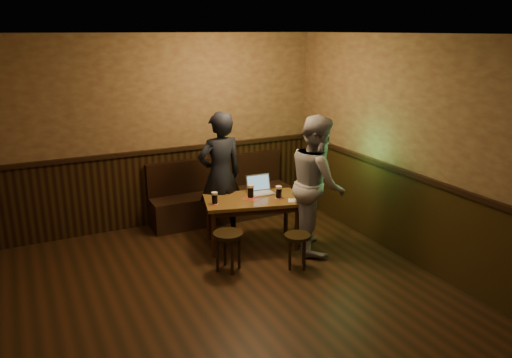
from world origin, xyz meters
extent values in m
cube|color=black|center=(0.00, 0.00, -0.01)|extent=(5.00, 6.00, 0.02)
cube|color=beige|center=(0.00, 0.00, 2.81)|extent=(5.00, 6.00, 0.02)
cube|color=olive|center=(0.00, 3.01, 1.40)|extent=(5.00, 0.02, 2.80)
cube|color=olive|center=(2.51, 0.00, 1.40)|extent=(0.02, 6.00, 2.80)
cube|color=black|center=(0.00, 2.98, 0.55)|extent=(4.98, 0.04, 1.10)
cube|color=black|center=(2.48, 0.00, 0.55)|extent=(0.04, 5.98, 1.10)
cube|color=black|center=(0.00, 2.95, 1.13)|extent=(4.98, 0.06, 0.06)
cube|color=black|center=(2.45, 0.00, 1.13)|extent=(0.06, 5.98, 0.06)
cube|color=black|center=(0.87, 2.71, 0.23)|extent=(2.20, 0.50, 0.45)
cube|color=black|center=(0.87, 2.91, 0.70)|extent=(2.20, 0.10, 0.50)
cube|color=brown|center=(0.87, 1.63, 0.65)|extent=(1.39, 1.01, 0.04)
cube|color=#331B0E|center=(0.87, 1.63, 0.58)|extent=(1.26, 0.88, 0.07)
cube|color=maroon|center=(0.87, 1.63, 0.67)|extent=(0.32, 0.32, 0.00)
cylinder|color=#331B0E|center=(0.26, 1.49, 0.31)|extent=(0.06, 0.06, 0.63)
cylinder|color=#331B0E|center=(0.41, 2.05, 0.31)|extent=(0.06, 0.06, 0.63)
cylinder|color=#331B0E|center=(1.34, 1.21, 0.31)|extent=(0.06, 0.06, 0.63)
cylinder|color=#331B0E|center=(1.48, 1.77, 0.31)|extent=(0.06, 0.06, 0.63)
cylinder|color=black|center=(0.29, 1.08, 0.47)|extent=(0.39, 0.39, 0.04)
cylinder|color=black|center=(0.43, 1.07, 0.24)|extent=(0.04, 0.04, 0.47)
cylinder|color=black|center=(0.30, 1.22, 0.24)|extent=(0.04, 0.04, 0.47)
cylinder|color=black|center=(0.15, 1.09, 0.24)|extent=(0.04, 0.04, 0.47)
cylinder|color=black|center=(0.28, 0.94, 0.24)|extent=(0.04, 0.04, 0.47)
cylinder|color=black|center=(1.08, 0.77, 0.42)|extent=(0.40, 0.40, 0.04)
cylinder|color=black|center=(1.20, 0.81, 0.21)|extent=(0.03, 0.03, 0.42)
cylinder|color=black|center=(1.04, 0.89, 0.21)|extent=(0.03, 0.03, 0.42)
cylinder|color=black|center=(0.96, 0.74, 0.21)|extent=(0.03, 0.03, 0.42)
cylinder|color=black|center=(1.11, 0.65, 0.21)|extent=(0.03, 0.03, 0.42)
cylinder|color=#B11538|center=(0.35, 1.65, 0.67)|extent=(0.10, 0.10, 0.00)
cylinder|color=silver|center=(0.35, 1.65, 0.68)|extent=(0.09, 0.09, 0.00)
cylinder|color=black|center=(0.35, 1.65, 0.74)|extent=(0.07, 0.07, 0.12)
cylinder|color=beige|center=(0.35, 1.65, 0.82)|extent=(0.08, 0.08, 0.03)
cylinder|color=#B11538|center=(0.88, 1.67, 0.67)|extent=(0.11, 0.11, 0.00)
cylinder|color=silver|center=(0.88, 1.67, 0.68)|extent=(0.10, 0.10, 0.00)
cylinder|color=black|center=(0.88, 1.67, 0.75)|extent=(0.08, 0.08, 0.14)
cylinder|color=beige|center=(0.88, 1.67, 0.83)|extent=(0.09, 0.09, 0.03)
cylinder|color=#B11538|center=(1.20, 1.48, 0.67)|extent=(0.11, 0.11, 0.00)
cylinder|color=silver|center=(1.20, 1.48, 0.68)|extent=(0.09, 0.09, 0.00)
cylinder|color=black|center=(1.20, 1.48, 0.74)|extent=(0.08, 0.08, 0.13)
cylinder|color=beige|center=(1.20, 1.48, 0.82)|extent=(0.08, 0.08, 0.03)
cube|color=silver|center=(1.07, 1.74, 0.68)|extent=(0.36, 0.27, 0.02)
cube|color=#B2B2B7|center=(1.07, 1.74, 0.69)|extent=(0.33, 0.21, 0.00)
cube|color=silver|center=(1.08, 1.86, 0.80)|extent=(0.35, 0.10, 0.22)
cube|color=#608FB3|center=(1.08, 1.85, 0.80)|extent=(0.32, 0.08, 0.19)
cube|color=silver|center=(1.36, 1.28, 0.67)|extent=(0.27, 0.24, 0.00)
imported|color=black|center=(0.62, 2.10, 0.90)|extent=(0.68, 0.47, 1.79)
imported|color=#949399|center=(1.61, 1.18, 0.90)|extent=(0.97, 1.07, 1.81)
camera|label=1|loc=(-1.86, -4.06, 2.84)|focal=35.00mm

